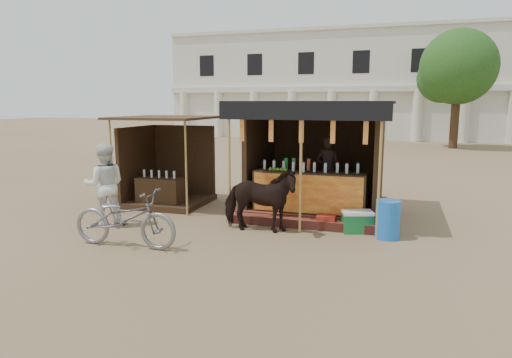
{
  "coord_description": "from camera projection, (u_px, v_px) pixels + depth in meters",
  "views": [
    {
      "loc": [
        2.96,
        -7.74,
        2.76
      ],
      "look_at": [
        0.0,
        1.6,
        1.1
      ],
      "focal_mm": 32.0,
      "sensor_mm": 36.0,
      "label": 1
    }
  ],
  "objects": [
    {
      "name": "cooler",
      "position": [
        357.0,
        221.0,
        9.76
      ],
      "size": [
        0.75,
        0.62,
        0.46
      ],
      "color": "#197033",
      "rests_on": "ground"
    },
    {
      "name": "blue_barrel",
      "position": [
        388.0,
        219.0,
        9.29
      ],
      "size": [
        0.53,
        0.53,
        0.79
      ],
      "primitive_type": "cylinder",
      "rotation": [
        0.0,
        0.0,
        -0.09
      ],
      "color": "blue",
      "rests_on": "ground"
    },
    {
      "name": "red_crate",
      "position": [
        326.0,
        222.0,
        10.03
      ],
      "size": [
        0.42,
        0.38,
        0.3
      ],
      "primitive_type": "cube",
      "rotation": [
        0.0,
        0.0,
        0.01
      ],
      "color": "maroon",
      "rests_on": "ground"
    },
    {
      "name": "cow",
      "position": [
        259.0,
        200.0,
        9.69
      ],
      "size": [
        1.69,
        0.86,
        1.39
      ],
      "primitive_type": "imported",
      "rotation": [
        0.0,
        0.0,
        1.64
      ],
      "color": "black",
      "rests_on": "ground"
    },
    {
      "name": "bystander",
      "position": [
        105.0,
        185.0,
        10.19
      ],
      "size": [
        1.13,
        1.07,
        1.85
      ],
      "primitive_type": "imported",
      "rotation": [
        0.0,
        0.0,
        3.69
      ],
      "color": "white",
      "rests_on": "ground"
    },
    {
      "name": "motorbike",
      "position": [
        125.0,
        218.0,
        8.71
      ],
      "size": [
        2.17,
        0.82,
        1.12
      ],
      "primitive_type": "imported",
      "rotation": [
        0.0,
        0.0,
        1.61
      ],
      "color": "gray",
      "rests_on": "ground"
    },
    {
      "name": "secondary_stall",
      "position": [
        164.0,
        173.0,
        12.46
      ],
      "size": [
        2.4,
        2.4,
        2.38
      ],
      "color": "#382414",
      "rests_on": "ground"
    },
    {
      "name": "main_stall",
      "position": [
        316.0,
        173.0,
        11.3
      ],
      "size": [
        3.6,
        3.61,
        2.78
      ],
      "color": "brown",
      "rests_on": "ground"
    },
    {
      "name": "background_building",
      "position": [
        339.0,
        87.0,
        36.7
      ],
      "size": [
        26.0,
        7.45,
        8.18
      ],
      "color": "silver",
      "rests_on": "ground"
    },
    {
      "name": "tree",
      "position": [
        455.0,
        70.0,
        26.93
      ],
      "size": [
        4.5,
        4.4,
        7.0
      ],
      "color": "#382314",
      "rests_on": "ground"
    },
    {
      "name": "ground",
      "position": [
        230.0,
        250.0,
        8.62
      ],
      "size": [
        120.0,
        120.0,
        0.0
      ],
      "primitive_type": "plane",
      "color": "#846B4C",
      "rests_on": "ground"
    }
  ]
}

